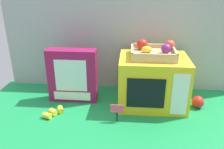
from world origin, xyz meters
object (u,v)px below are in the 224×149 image
cookie_set_box (73,76)px  toy_microwave (152,81)px  price_sign (117,110)px  loose_toy_apple (198,102)px  loose_toy_banana (54,112)px  food_groups_crate (154,52)px

cookie_set_box → toy_microwave: bearing=-0.8°
toy_microwave → price_sign: 0.30m
loose_toy_apple → cookie_set_box: bearing=177.5°
price_sign → loose_toy_banana: 0.36m
toy_microwave → price_sign: size_ratio=3.83×
cookie_set_box → loose_toy_banana: size_ratio=2.75×
price_sign → loose_toy_banana: price_sign is taller
toy_microwave → price_sign: (-0.19, -0.21, -0.08)m
toy_microwave → loose_toy_apple: (0.27, -0.03, -0.11)m
loose_toy_banana → loose_toy_apple: size_ratio=1.66×
toy_microwave → food_groups_crate: bearing=96.5°
cookie_set_box → loose_toy_banana: (-0.07, -0.18, -0.14)m
food_groups_crate → cookie_set_box: bearing=-178.7°
food_groups_crate → price_sign: bearing=-129.8°
price_sign → loose_toy_banana: size_ratio=0.86×
toy_microwave → loose_toy_apple: 0.29m
loose_toy_apple → loose_toy_banana: bearing=-169.4°
food_groups_crate → loose_toy_apple: 0.39m
price_sign → loose_toy_apple: (0.46, 0.19, -0.03)m
food_groups_crate → price_sign: 0.39m
cookie_set_box → loose_toy_banana: 0.24m
cookie_set_box → price_sign: 0.37m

